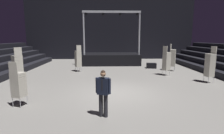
{
  "coord_description": "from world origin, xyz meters",
  "views": [
    {
      "loc": [
        -0.54,
        -8.77,
        2.81
      ],
      "look_at": [
        -0.26,
        -0.28,
        1.4
      ],
      "focal_mm": 28.19,
      "sensor_mm": 36.0,
      "label": 1
    }
  ],
  "objects_px": {
    "chair_stack_front_right": "(18,84)",
    "chair_stack_mid_right": "(166,61)",
    "stage_riser": "(111,58)",
    "chair_stack_rear_left": "(210,65)",
    "man_with_tie": "(103,91)",
    "chair_stack_mid_centre": "(78,58)",
    "chair_stack_front_left": "(173,58)",
    "chair_stack_mid_left": "(18,68)",
    "equipment_road_case": "(151,66)"
  },
  "relations": [
    {
      "from": "chair_stack_front_right",
      "to": "chair_stack_mid_right",
      "type": "bearing_deg",
      "value": 54.42
    },
    {
      "from": "stage_riser",
      "to": "chair_stack_rear_left",
      "type": "height_order",
      "value": "stage_riser"
    },
    {
      "from": "man_with_tie",
      "to": "chair_stack_mid_centre",
      "type": "distance_m",
      "value": 9.03
    },
    {
      "from": "man_with_tie",
      "to": "chair_stack_rear_left",
      "type": "relative_size",
      "value": 0.74
    },
    {
      "from": "man_with_tie",
      "to": "chair_stack_rear_left",
      "type": "xyz_separation_m",
      "value": [
        6.61,
        4.68,
        0.19
      ]
    },
    {
      "from": "chair_stack_front_left",
      "to": "chair_stack_mid_left",
      "type": "height_order",
      "value": "same"
    },
    {
      "from": "equipment_road_case",
      "to": "man_with_tie",
      "type": "bearing_deg",
      "value": -113.12
    },
    {
      "from": "man_with_tie",
      "to": "chair_stack_rear_left",
      "type": "bearing_deg",
      "value": -125.15
    },
    {
      "from": "chair_stack_mid_left",
      "to": "chair_stack_mid_right",
      "type": "relative_size",
      "value": 1.04
    },
    {
      "from": "chair_stack_front_left",
      "to": "equipment_road_case",
      "type": "xyz_separation_m",
      "value": [
        -1.43,
        1.44,
        -0.92
      ]
    },
    {
      "from": "chair_stack_mid_centre",
      "to": "equipment_road_case",
      "type": "height_order",
      "value": "chair_stack_mid_centre"
    },
    {
      "from": "stage_riser",
      "to": "chair_stack_front_left",
      "type": "height_order",
      "value": "stage_riser"
    },
    {
      "from": "stage_riser",
      "to": "man_with_tie",
      "type": "height_order",
      "value": "stage_riser"
    },
    {
      "from": "stage_riser",
      "to": "chair_stack_mid_right",
      "type": "height_order",
      "value": "stage_riser"
    },
    {
      "from": "chair_stack_mid_right",
      "to": "chair_stack_rear_left",
      "type": "relative_size",
      "value": 0.96
    },
    {
      "from": "stage_riser",
      "to": "man_with_tie",
      "type": "bearing_deg",
      "value": -92.92
    },
    {
      "from": "chair_stack_front_left",
      "to": "chair_stack_mid_left",
      "type": "xyz_separation_m",
      "value": [
        -10.64,
        -4.85,
        0.0
      ]
    },
    {
      "from": "man_with_tie",
      "to": "chair_stack_mid_right",
      "type": "relative_size",
      "value": 0.77
    },
    {
      "from": "chair_stack_mid_right",
      "to": "chair_stack_front_left",
      "type": "bearing_deg",
      "value": 122.26
    },
    {
      "from": "chair_stack_mid_left",
      "to": "chair_stack_rear_left",
      "type": "bearing_deg",
      "value": -45.69
    },
    {
      "from": "man_with_tie",
      "to": "chair_stack_mid_centre",
      "type": "bearing_deg",
      "value": -56.07
    },
    {
      "from": "chair_stack_mid_right",
      "to": "chair_stack_rear_left",
      "type": "xyz_separation_m",
      "value": [
        1.97,
        -2.28,
        0.04
      ]
    },
    {
      "from": "chair_stack_rear_left",
      "to": "chair_stack_mid_centre",
      "type": "bearing_deg",
      "value": 53.15
    },
    {
      "from": "chair_stack_front_right",
      "to": "chair_stack_rear_left",
      "type": "distance_m",
      "value": 10.71
    },
    {
      "from": "chair_stack_mid_centre",
      "to": "chair_stack_rear_left",
      "type": "relative_size",
      "value": 0.96
    },
    {
      "from": "chair_stack_front_right",
      "to": "chair_stack_mid_centre",
      "type": "bearing_deg",
      "value": 99.42
    },
    {
      "from": "chair_stack_front_left",
      "to": "chair_stack_mid_left",
      "type": "relative_size",
      "value": 1.0
    },
    {
      "from": "man_with_tie",
      "to": "equipment_road_case",
      "type": "relative_size",
      "value": 1.89
    },
    {
      "from": "chair_stack_front_left",
      "to": "equipment_road_case",
      "type": "height_order",
      "value": "chair_stack_front_left"
    },
    {
      "from": "stage_riser",
      "to": "equipment_road_case",
      "type": "relative_size",
      "value": 6.61
    },
    {
      "from": "chair_stack_mid_centre",
      "to": "chair_stack_rear_left",
      "type": "bearing_deg",
      "value": -57.38
    },
    {
      "from": "man_with_tie",
      "to": "chair_stack_rear_left",
      "type": "height_order",
      "value": "chair_stack_rear_left"
    },
    {
      "from": "equipment_road_case",
      "to": "chair_stack_rear_left",
      "type": "bearing_deg",
      "value": -67.67
    },
    {
      "from": "chair_stack_front_right",
      "to": "chair_stack_mid_right",
      "type": "height_order",
      "value": "chair_stack_mid_right"
    },
    {
      "from": "chair_stack_mid_right",
      "to": "chair_stack_mid_left",
      "type": "bearing_deg",
      "value": -97.29
    },
    {
      "from": "chair_stack_mid_left",
      "to": "chair_stack_mid_right",
      "type": "bearing_deg",
      "value": -31.71
    },
    {
      "from": "man_with_tie",
      "to": "chair_stack_mid_right",
      "type": "xyz_separation_m",
      "value": [
        4.64,
        6.96,
        0.15
      ]
    },
    {
      "from": "chair_stack_front_right",
      "to": "chair_stack_mid_left",
      "type": "bearing_deg",
      "value": 134.88
    },
    {
      "from": "equipment_road_case",
      "to": "chair_stack_mid_centre",
      "type": "bearing_deg",
      "value": -167.59
    },
    {
      "from": "chair_stack_front_right",
      "to": "chair_stack_mid_centre",
      "type": "height_order",
      "value": "chair_stack_mid_centre"
    },
    {
      "from": "chair_stack_mid_left",
      "to": "chair_stack_mid_centre",
      "type": "distance_m",
      "value": 5.5
    },
    {
      "from": "stage_riser",
      "to": "chair_stack_mid_centre",
      "type": "distance_m",
      "value": 5.11
    },
    {
      "from": "stage_riser",
      "to": "chair_stack_front_right",
      "type": "relative_size",
      "value": 3.16
    },
    {
      "from": "chair_stack_front_right",
      "to": "equipment_road_case",
      "type": "bearing_deg",
      "value": 67.88
    },
    {
      "from": "chair_stack_front_left",
      "to": "equipment_road_case",
      "type": "bearing_deg",
      "value": -108.09
    },
    {
      "from": "chair_stack_front_left",
      "to": "chair_stack_front_right",
      "type": "bearing_deg",
      "value": -23.48
    },
    {
      "from": "stage_riser",
      "to": "man_with_tie",
      "type": "relative_size",
      "value": 3.49
    },
    {
      "from": "chair_stack_mid_centre",
      "to": "chair_stack_rear_left",
      "type": "height_order",
      "value": "chair_stack_rear_left"
    },
    {
      "from": "chair_stack_front_left",
      "to": "chair_stack_mid_centre",
      "type": "height_order",
      "value": "chair_stack_front_left"
    },
    {
      "from": "stage_riser",
      "to": "chair_stack_mid_left",
      "type": "relative_size",
      "value": 2.58
    }
  ]
}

